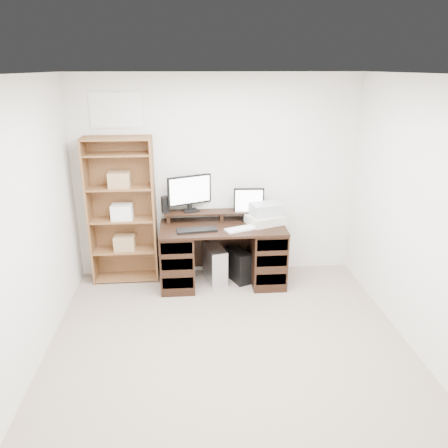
{
  "coord_description": "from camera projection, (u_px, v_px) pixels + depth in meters",
  "views": [
    {
      "loc": [
        -0.35,
        -3.27,
        2.56
      ],
      "look_at": [
        0.04,
        1.43,
        0.85
      ],
      "focal_mm": 35.0,
      "sensor_mm": 36.0,
      "label": 1
    }
  ],
  "objects": [
    {
      "name": "monitor_small",
      "position": [
        249.0,
        203.0,
        5.37
      ],
      "size": [
        0.37,
        0.15,
        0.41
      ],
      "rotation": [
        0.0,
        0.0,
        -0.06
      ],
      "color": "black",
      "rests_on": "desk"
    },
    {
      "name": "monitor_wide",
      "position": [
        190.0,
        191.0,
        5.32
      ],
      "size": [
        0.53,
        0.25,
        0.45
      ],
      "rotation": [
        0.0,
        0.0,
        0.39
      ],
      "color": "black",
      "rests_on": "riser_shelf"
    },
    {
      "name": "desk",
      "position": [
        223.0,
        253.0,
        5.37
      ],
      "size": [
        1.5,
        0.7,
        0.75
      ],
      "color": "black",
      "rests_on": "ground"
    },
    {
      "name": "tower_silver",
      "position": [
        215.0,
        264.0,
        5.47
      ],
      "size": [
        0.3,
        0.48,
        0.45
      ],
      "primitive_type": "cube",
      "rotation": [
        0.0,
        0.0,
        0.24
      ],
      "color": "silver",
      "rests_on": "ground"
    },
    {
      "name": "mouse",
      "position": [
        269.0,
        226.0,
        5.19
      ],
      "size": [
        0.09,
        0.07,
        0.03
      ],
      "primitive_type": "ellipsoid",
      "rotation": [
        0.0,
        0.0,
        -0.19
      ],
      "color": "white",
      "rests_on": "desk"
    },
    {
      "name": "basket",
      "position": [
        266.0,
        209.0,
        5.26
      ],
      "size": [
        0.4,
        0.33,
        0.15
      ],
      "primitive_type": "cube",
      "rotation": [
        0.0,
        0.0,
        0.26
      ],
      "color": "#A5ACB0",
      "rests_on": "printer"
    },
    {
      "name": "room",
      "position": [
        233.0,
        237.0,
        3.53
      ],
      "size": [
        3.54,
        4.04,
        2.54
      ],
      "color": "gray",
      "rests_on": "ground"
    },
    {
      "name": "bookshelf",
      "position": [
        122.0,
        210.0,
        5.29
      ],
      "size": [
        0.8,
        0.3,
        1.8
      ],
      "color": "brown",
      "rests_on": "ground"
    },
    {
      "name": "tower_black",
      "position": [
        238.0,
        265.0,
        5.49
      ],
      "size": [
        0.31,
        0.44,
        0.4
      ],
      "rotation": [
        0.0,
        0.0,
        0.39
      ],
      "color": "black",
      "rests_on": "ground"
    },
    {
      "name": "riser_shelf",
      "position": [
        221.0,
        213.0,
        5.41
      ],
      "size": [
        1.4,
        0.22,
        0.12
      ],
      "color": "black",
      "rests_on": "desk"
    },
    {
      "name": "printer",
      "position": [
        265.0,
        219.0,
        5.31
      ],
      "size": [
        0.51,
        0.45,
        0.11
      ],
      "primitive_type": "cube",
      "rotation": [
        0.0,
        0.0,
        0.37
      ],
      "color": "beige",
      "rests_on": "desk"
    },
    {
      "name": "keyboard_white",
      "position": [
        245.0,
        228.0,
        5.13
      ],
      "size": [
        0.5,
        0.31,
        0.02
      ],
      "primitive_type": "cube",
      "rotation": [
        0.0,
        0.0,
        0.38
      ],
      "color": "silver",
      "rests_on": "desk"
    },
    {
      "name": "speaker",
      "position": [
        165.0,
        205.0,
        5.31
      ],
      "size": [
        0.1,
        0.1,
        0.2
      ],
      "primitive_type": "cube",
      "rotation": [
        0.0,
        0.0,
        0.33
      ],
      "color": "black",
      "rests_on": "riser_shelf"
    },
    {
      "name": "keyboard_black",
      "position": [
        197.0,
        230.0,
        5.07
      ],
      "size": [
        0.49,
        0.22,
        0.03
      ],
      "primitive_type": "cube",
      "rotation": [
        0.0,
        0.0,
        0.13
      ],
      "color": "black",
      "rests_on": "desk"
    }
  ]
}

